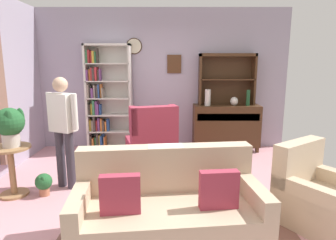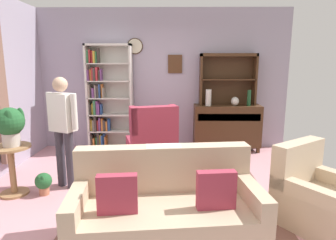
# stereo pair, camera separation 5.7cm
# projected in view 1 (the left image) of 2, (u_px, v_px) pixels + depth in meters

# --- Properties ---
(ground_plane) EXTENTS (5.40, 4.60, 0.02)m
(ground_plane) POSITION_uv_depth(u_px,v_px,m) (161.00, 189.00, 4.09)
(ground_plane) COLOR #C68C93
(wall_back) EXTENTS (5.00, 0.09, 2.80)m
(wall_back) POSITION_uv_depth(u_px,v_px,m) (163.00, 80.00, 5.90)
(wall_back) COLOR #A399AD
(wall_back) RESTS_ON ground_plane
(area_rug) EXTENTS (2.46, 2.06, 0.01)m
(area_rug) POSITION_uv_depth(u_px,v_px,m) (176.00, 198.00, 3.79)
(area_rug) COLOR brown
(area_rug) RESTS_ON ground_plane
(bookshelf) EXTENTS (0.90, 0.30, 2.10)m
(bookshelf) POSITION_uv_depth(u_px,v_px,m) (105.00, 100.00, 5.79)
(bookshelf) COLOR silver
(bookshelf) RESTS_ON ground_plane
(sideboard) EXTENTS (1.30, 0.45, 0.92)m
(sideboard) POSITION_uv_depth(u_px,v_px,m) (225.00, 125.00, 5.81)
(sideboard) COLOR #422816
(sideboard) RESTS_ON ground_plane
(sideboard_hutch) EXTENTS (1.10, 0.26, 1.00)m
(sideboard_hutch) POSITION_uv_depth(u_px,v_px,m) (226.00, 72.00, 5.71)
(sideboard_hutch) COLOR #422816
(sideboard_hutch) RESTS_ON sideboard
(vase_tall) EXTENTS (0.11, 0.11, 0.32)m
(vase_tall) POSITION_uv_depth(u_px,v_px,m) (207.00, 98.00, 5.62)
(vase_tall) COLOR beige
(vase_tall) RESTS_ON sideboard
(vase_round) EXTENTS (0.15, 0.15, 0.17)m
(vase_round) POSITION_uv_depth(u_px,v_px,m) (234.00, 101.00, 5.65)
(vase_round) COLOR beige
(vase_round) RESTS_ON sideboard
(bottle_wine) EXTENTS (0.07, 0.07, 0.31)m
(bottle_wine) POSITION_uv_depth(u_px,v_px,m) (247.00, 98.00, 5.61)
(bottle_wine) COLOR #194223
(bottle_wine) RESTS_ON sideboard
(couch_floral) EXTENTS (1.88, 1.04, 0.90)m
(couch_floral) POSITION_uv_depth(u_px,v_px,m) (168.00, 211.00, 2.85)
(couch_floral) COLOR #C6AD8E
(couch_floral) RESTS_ON ground_plane
(armchair_floral) EXTENTS (1.06, 1.07, 0.88)m
(armchair_floral) POSITION_uv_depth(u_px,v_px,m) (317.00, 198.00, 3.18)
(armchair_floral) COLOR #C6AD8E
(armchair_floral) RESTS_ON ground_plane
(wingback_chair) EXTENTS (0.97, 0.99, 1.05)m
(wingback_chair) POSITION_uv_depth(u_px,v_px,m) (151.00, 143.00, 5.01)
(wingback_chair) COLOR #A33347
(wingback_chair) RESTS_ON ground_plane
(plant_stand) EXTENTS (0.52, 0.52, 0.67)m
(plant_stand) POSITION_uv_depth(u_px,v_px,m) (11.00, 166.00, 3.81)
(plant_stand) COLOR #997047
(plant_stand) RESTS_ON ground_plane
(potted_plant_large) EXTENTS (0.37, 0.37, 0.51)m
(potted_plant_large) POSITION_uv_depth(u_px,v_px,m) (9.00, 124.00, 3.71)
(potted_plant_large) COLOR beige
(potted_plant_large) RESTS_ON plant_stand
(potted_plant_small) EXTENTS (0.22, 0.22, 0.30)m
(potted_plant_small) POSITION_uv_depth(u_px,v_px,m) (43.00, 183.00, 3.85)
(potted_plant_small) COLOR #AD6B4C
(potted_plant_small) RESTS_ON ground_plane
(person_reading) EXTENTS (0.51, 0.32, 1.56)m
(person_reading) POSITION_uv_depth(u_px,v_px,m) (63.00, 125.00, 3.98)
(person_reading) COLOR #38333D
(person_reading) RESTS_ON ground_plane
(coffee_table) EXTENTS (0.80, 0.50, 0.42)m
(coffee_table) POSITION_uv_depth(u_px,v_px,m) (175.00, 175.00, 3.66)
(coffee_table) COLOR #422816
(coffee_table) RESTS_ON ground_plane
(book_stack) EXTENTS (0.22, 0.15, 0.11)m
(book_stack) POSITION_uv_depth(u_px,v_px,m) (186.00, 166.00, 3.64)
(book_stack) COLOR #B22D33
(book_stack) RESTS_ON coffee_table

